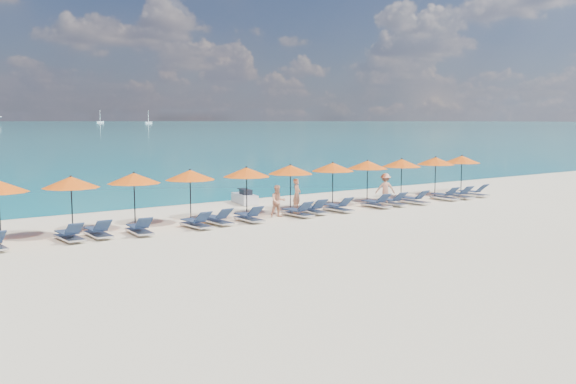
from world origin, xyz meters
TOP-DOWN VIEW (x-y plane):
  - ground at (0.00, 0.00)m, footprint 1400.00×1400.00m
  - sailboat_near at (194.81, 578.25)m, footprint 6.68×2.23m
  - sailboat_far at (210.64, 502.80)m, footprint 6.03×2.01m
  - jetski at (1.22, 8.51)m, footprint 1.22×2.20m
  - beachgoer_a at (2.00, 5.06)m, footprint 0.66×0.60m
  - beachgoer_b at (-0.00, 3.75)m, footprint 0.78×0.58m
  - beachgoer_c at (7.16, 4.38)m, footprint 1.09×0.95m
  - umbrella_2 at (-8.81, 4.48)m, footprint 2.10×2.10m
  - umbrella_3 at (-6.30, 4.64)m, footprint 2.10×2.10m
  - umbrella_4 at (-3.84, 4.65)m, footprint 2.10×2.10m
  - umbrella_5 at (-1.17, 4.49)m, footprint 2.10×2.10m
  - umbrella_6 at (1.23, 4.52)m, footprint 2.10×2.10m
  - umbrella_7 at (3.82, 4.59)m, footprint 2.10×2.10m
  - umbrella_8 at (6.24, 4.75)m, footprint 2.10×2.10m
  - umbrella_9 at (8.60, 4.65)m, footprint 2.10×2.10m
  - umbrella_10 at (11.31, 4.70)m, footprint 2.10×2.10m
  - umbrella_11 at (13.58, 4.75)m, footprint 2.10×2.10m
  - lounger_3 at (-9.25, 3.47)m, footprint 0.68×1.72m
  - lounger_4 at (-8.18, 3.56)m, footprint 0.64×1.71m
  - lounger_5 at (-6.71, 3.24)m, footprint 0.76×1.74m
  - lounger_6 at (-4.30, 3.26)m, footprint 0.70×1.73m
  - lounger_7 at (-3.20, 3.53)m, footprint 0.72×1.73m
  - lounger_8 at (-1.76, 3.36)m, footprint 0.68×1.72m
  - lounger_9 at (0.76, 3.31)m, footprint 0.67×1.72m
  - lounger_10 at (1.86, 3.59)m, footprint 0.78×1.75m
  - lounger_11 at (3.21, 3.43)m, footprint 0.63×1.70m
  - lounger_12 at (5.64, 3.43)m, footprint 0.67×1.72m
  - lounger_13 at (6.75, 3.42)m, footprint 0.65×1.71m
  - lounger_14 at (8.16, 3.31)m, footprint 0.72×1.73m
  - lounger_15 at (10.68, 3.44)m, footprint 0.73×1.74m
  - lounger_16 at (11.78, 3.37)m, footprint 0.75×1.74m
  - lounger_17 at (13.18, 3.52)m, footprint 0.77×1.75m

SIDE VIEW (x-z plane):
  - ground at x=0.00m, z-range 0.00..0.00m
  - lounger_3 at x=-9.25m, z-range -0.09..0.56m
  - lounger_4 at x=-8.18m, z-range -0.09..0.56m
  - lounger_5 at x=-6.71m, z-range -0.09..0.56m
  - lounger_6 at x=-4.30m, z-range -0.09..0.56m
  - lounger_7 at x=-3.20m, z-range -0.09..0.56m
  - lounger_8 at x=-1.76m, z-range -0.09..0.56m
  - lounger_9 at x=0.76m, z-range -0.09..0.56m
  - lounger_10 at x=1.86m, z-range -0.09..0.56m
  - lounger_11 at x=3.21m, z-range -0.09..0.56m
  - lounger_12 at x=5.64m, z-range -0.09..0.56m
  - lounger_13 at x=6.75m, z-range -0.09..0.56m
  - lounger_14 at x=8.16m, z-range -0.09..0.56m
  - lounger_15 at x=10.68m, z-range -0.09..0.56m
  - lounger_16 at x=11.78m, z-range -0.09..0.56m
  - lounger_17 at x=13.18m, z-range -0.09..0.56m
  - jetski at x=1.22m, z-range -0.07..0.68m
  - beachgoer_b at x=0.00m, z-range 0.00..1.44m
  - beachgoer_a at x=2.00m, z-range 0.00..1.52m
  - beachgoer_c at x=7.16m, z-range 0.00..1.56m
  - sailboat_far at x=210.64m, z-range -4.40..6.67m
  - sailboat_near at x=194.81m, z-range -4.87..7.38m
  - umbrella_2 at x=-8.81m, z-range 0.88..3.16m
  - umbrella_3 at x=-6.30m, z-range 0.88..3.16m
  - umbrella_4 at x=-3.84m, z-range 0.88..3.16m
  - umbrella_5 at x=-1.17m, z-range 0.88..3.16m
  - umbrella_6 at x=1.23m, z-range 0.88..3.16m
  - umbrella_7 at x=3.82m, z-range 0.88..3.16m
  - umbrella_8 at x=6.24m, z-range 0.88..3.16m
  - umbrella_9 at x=8.60m, z-range 0.88..3.16m
  - umbrella_10 at x=11.31m, z-range 0.88..3.16m
  - umbrella_11 at x=13.58m, z-range 0.88..3.16m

